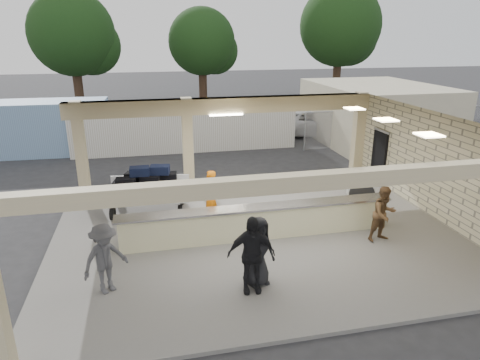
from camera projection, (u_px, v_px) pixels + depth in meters
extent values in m
plane|color=#27272A|center=(254.00, 233.00, 13.25)|extent=(120.00, 120.00, 0.00)
cube|color=slate|center=(254.00, 231.00, 13.24)|extent=(12.00, 10.00, 0.10)
cube|color=beige|center=(255.00, 121.00, 12.11)|extent=(12.00, 10.00, 0.02)
cube|color=beige|center=(433.00, 166.00, 13.91)|extent=(0.02, 10.00, 3.50)
cube|color=black|center=(379.00, 158.00, 17.05)|extent=(0.10, 0.95, 2.10)
cube|color=beige|center=(225.00, 105.00, 16.60)|extent=(12.00, 0.50, 0.60)
cube|color=beige|center=(323.00, 180.00, 7.68)|extent=(12.00, 0.30, 0.30)
cube|color=beige|center=(80.00, 148.00, 15.93)|extent=(0.40, 0.40, 3.50)
cube|color=beige|center=(188.00, 142.00, 16.75)|extent=(0.40, 0.40, 3.50)
cube|color=beige|center=(358.00, 133.00, 18.28)|extent=(0.40, 0.40, 3.50)
cube|color=white|center=(226.00, 115.00, 16.47)|extent=(1.30, 0.12, 0.06)
cube|color=#FFEABF|center=(354.00, 109.00, 14.28)|extent=(0.55, 0.55, 0.04)
cube|color=#FFEABF|center=(386.00, 120.00, 12.44)|extent=(0.55, 0.55, 0.04)
cube|color=#FFEABF|center=(429.00, 135.00, 10.59)|extent=(0.55, 0.55, 0.04)
cube|color=beige|center=(259.00, 223.00, 12.61)|extent=(8.00, 0.50, 0.90)
cube|color=#B7B7BC|center=(259.00, 207.00, 12.45)|extent=(8.20, 0.58, 0.06)
cube|color=silver|center=(148.00, 194.00, 14.36)|extent=(2.92, 1.99, 0.13)
cylinder|color=black|center=(113.00, 214.00, 13.85)|extent=(0.19, 0.45, 0.44)
cylinder|color=black|center=(119.00, 200.00, 14.98)|extent=(0.19, 0.45, 0.44)
cylinder|color=black|center=(180.00, 211.00, 14.02)|extent=(0.19, 0.45, 0.44)
cylinder|color=black|center=(182.00, 198.00, 15.15)|extent=(0.19, 0.45, 0.44)
cube|color=silver|center=(150.00, 180.00, 15.06)|extent=(2.70, 0.42, 0.33)
cube|color=silver|center=(144.00, 196.00, 13.52)|extent=(2.70, 0.42, 0.33)
cube|color=black|center=(119.00, 192.00, 13.92)|extent=(0.68, 0.50, 0.28)
cube|color=black|center=(143.00, 191.00, 13.98)|extent=(0.68, 0.50, 0.28)
cube|color=black|center=(166.00, 191.00, 14.03)|extent=(0.68, 0.50, 0.28)
cube|color=black|center=(123.00, 185.00, 14.53)|extent=(0.68, 0.50, 0.28)
cube|color=black|center=(145.00, 185.00, 14.59)|extent=(0.68, 0.50, 0.28)
cube|color=black|center=(168.00, 184.00, 14.65)|extent=(0.68, 0.50, 0.28)
cube|color=black|center=(126.00, 182.00, 13.94)|extent=(0.68, 0.50, 0.28)
cube|color=black|center=(150.00, 179.00, 14.20)|extent=(0.68, 0.50, 0.28)
cube|color=black|center=(167.00, 177.00, 14.45)|extent=(0.68, 0.50, 0.28)
cube|color=black|center=(135.00, 177.00, 14.47)|extent=(0.68, 0.50, 0.28)
cube|color=black|center=(140.00, 171.00, 14.08)|extent=(0.68, 0.50, 0.28)
cube|color=black|center=(160.00, 170.00, 14.24)|extent=(0.68, 0.50, 0.28)
cube|color=#590F0C|center=(115.00, 193.00, 13.81)|extent=(0.68, 0.50, 0.28)
cylinder|color=silver|center=(361.00, 192.00, 14.64)|extent=(1.02, 0.64, 0.97)
cylinder|color=black|center=(361.00, 192.00, 14.64)|extent=(0.93, 0.64, 0.86)
cube|color=silver|center=(351.00, 205.00, 14.72)|extent=(0.06, 0.54, 0.32)
cube|color=silver|center=(369.00, 203.00, 14.85)|extent=(0.06, 0.54, 0.32)
imported|color=orange|center=(210.00, 195.00, 13.73)|extent=(0.58, 0.69, 1.65)
imported|color=brown|center=(384.00, 214.00, 12.30)|extent=(0.85, 0.50, 1.65)
imported|color=black|center=(251.00, 255.00, 9.81)|extent=(1.14, 0.50, 1.89)
imported|color=#48484D|center=(105.00, 259.00, 9.80)|extent=(1.14, 0.94, 1.72)
imported|color=black|center=(258.00, 251.00, 10.11)|extent=(0.92, 0.64, 1.74)
imported|color=white|center=(313.00, 123.00, 25.63)|extent=(5.88, 4.05, 1.53)
imported|color=white|center=(404.00, 114.00, 28.37)|extent=(5.07, 3.04, 1.50)
imported|color=black|center=(264.00, 118.00, 27.86)|extent=(3.93, 1.63, 1.28)
cube|color=white|center=(185.00, 125.00, 22.66)|extent=(11.51, 2.36, 2.49)
cube|color=#7CA1C6|center=(2.00, 129.00, 21.33)|extent=(10.28, 2.80, 2.65)
cylinder|color=gray|center=(305.00, 132.00, 22.26)|extent=(0.06, 0.06, 2.00)
cylinder|color=gray|center=(340.00, 130.00, 22.67)|extent=(0.06, 0.06, 2.00)
cylinder|color=gray|center=(375.00, 128.00, 23.07)|extent=(0.06, 0.06, 2.00)
cylinder|color=gray|center=(408.00, 126.00, 23.48)|extent=(0.06, 0.06, 2.00)
cylinder|color=gray|center=(440.00, 125.00, 23.89)|extent=(0.06, 0.06, 2.00)
cylinder|color=gray|center=(471.00, 123.00, 24.30)|extent=(0.06, 0.06, 2.00)
cube|color=gray|center=(408.00, 126.00, 23.48)|extent=(12.00, 0.02, 2.00)
cylinder|color=gray|center=(410.00, 108.00, 23.16)|extent=(12.00, 0.05, 0.05)
cylinder|color=#382619|center=(78.00, 82.00, 33.04)|extent=(0.70, 0.70, 4.50)
sphere|color=black|center=(72.00, 33.00, 31.87)|extent=(6.30, 6.30, 6.30)
sphere|color=black|center=(91.00, 46.00, 32.97)|extent=(4.50, 4.50, 4.50)
cylinder|color=#382619|center=(203.00, 80.00, 37.02)|extent=(0.70, 0.70, 4.00)
sphere|color=black|center=(202.00, 41.00, 35.97)|extent=(5.60, 5.60, 5.60)
sphere|color=black|center=(215.00, 51.00, 37.03)|extent=(4.00, 4.00, 4.00)
cylinder|color=#382619|center=(337.00, 73.00, 38.38)|extent=(0.70, 0.70, 5.00)
sphere|color=black|center=(340.00, 25.00, 37.08)|extent=(7.00, 7.00, 7.00)
sphere|color=black|center=(349.00, 37.00, 38.20)|extent=(5.00, 5.00, 5.00)
cube|color=beige|center=(375.00, 113.00, 23.91)|extent=(6.00, 8.00, 3.20)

